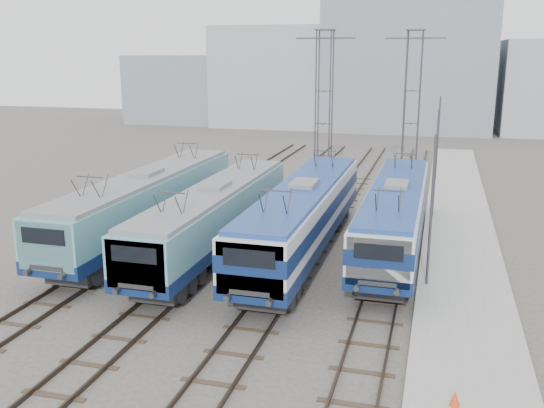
{
  "coord_description": "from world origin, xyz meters",
  "views": [
    {
      "loc": [
        8.76,
        -24.29,
        10.3
      ],
      "look_at": [
        0.04,
        7.0,
        2.2
      ],
      "focal_mm": 40.0,
      "sensor_mm": 36.0,
      "label": 1
    }
  ],
  "objects": [
    {
      "name": "locomotive_center_right",
      "position": [
        2.25,
        4.96,
        2.36
      ],
      "size": [
        2.92,
        18.5,
        3.48
      ],
      "color": "navy",
      "rests_on": "ground"
    },
    {
      "name": "locomotive_far_right",
      "position": [
        6.75,
        6.93,
        2.25
      ],
      "size": [
        2.78,
        17.59,
        3.31
      ],
      "color": "navy",
      "rests_on": "ground"
    },
    {
      "name": "building_center",
      "position": [
        4.0,
        62.0,
        9.0
      ],
      "size": [
        22.0,
        14.0,
        18.0
      ],
      "primitive_type": "cube",
      "color": "gray",
      "rests_on": "ground"
    },
    {
      "name": "mast_rear",
      "position": [
        8.6,
        26.0,
        3.5
      ],
      "size": [
        0.12,
        0.12,
        7.0
      ],
      "primitive_type": "cylinder",
      "color": "#3F4247",
      "rests_on": "ground"
    },
    {
      "name": "platform",
      "position": [
        10.2,
        8.0,
        0.15
      ],
      "size": [
        4.0,
        70.0,
        0.3
      ],
      "primitive_type": "cube",
      "color": "#9E9E99",
      "rests_on": "ground"
    },
    {
      "name": "building_far_west",
      "position": [
        -30.0,
        62.0,
        5.0
      ],
      "size": [
        14.0,
        10.0,
        10.0
      ],
      "primitive_type": "cube",
      "color": "gray",
      "rests_on": "ground"
    },
    {
      "name": "building_west",
      "position": [
        -14.0,
        62.0,
        7.0
      ],
      "size": [
        18.0,
        12.0,
        14.0
      ],
      "primitive_type": "cube",
      "color": "#9CA4AE",
      "rests_on": "ground"
    },
    {
      "name": "catenary_tower_west",
      "position": [
        0.0,
        22.0,
        6.64
      ],
      "size": [
        4.5,
        1.2,
        12.0
      ],
      "color": "#3F4247",
      "rests_on": "ground"
    },
    {
      "name": "mast_mid",
      "position": [
        8.6,
        14.0,
        3.5
      ],
      "size": [
        0.12,
        0.12,
        7.0
      ],
      "primitive_type": "cylinder",
      "color": "#3F4247",
      "rests_on": "ground"
    },
    {
      "name": "catenary_tower_east",
      "position": [
        6.5,
        24.0,
        6.64
      ],
      "size": [
        4.5,
        1.2,
        12.0
      ],
      "color": "#3F4247",
      "rests_on": "ground"
    },
    {
      "name": "mast_front",
      "position": [
        8.6,
        2.0,
        3.5
      ],
      "size": [
        0.12,
        0.12,
        7.0
      ],
      "primitive_type": "cylinder",
      "color": "#3F4247",
      "rests_on": "ground"
    },
    {
      "name": "locomotive_far_left",
      "position": [
        -6.75,
        5.28,
        2.32
      ],
      "size": [
        2.95,
        18.66,
        3.51
      ],
      "color": "navy",
      "rests_on": "ground"
    },
    {
      "name": "locomotive_center_left",
      "position": [
        -2.25,
        4.07,
        2.19
      ],
      "size": [
        2.78,
        17.56,
        3.3
      ],
      "color": "navy",
      "rests_on": "ground"
    },
    {
      "name": "safety_cone",
      "position": [
        9.67,
        -7.71,
        0.55
      ],
      "size": [
        0.3,
        0.3,
        0.5
      ],
      "primitive_type": "cone",
      "color": "#E2451A",
      "rests_on": "platform"
    },
    {
      "name": "ground",
      "position": [
        0.0,
        0.0,
        0.0
      ],
      "size": [
        160.0,
        160.0,
        0.0
      ],
      "primitive_type": "plane",
      "color": "#514C47"
    }
  ]
}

